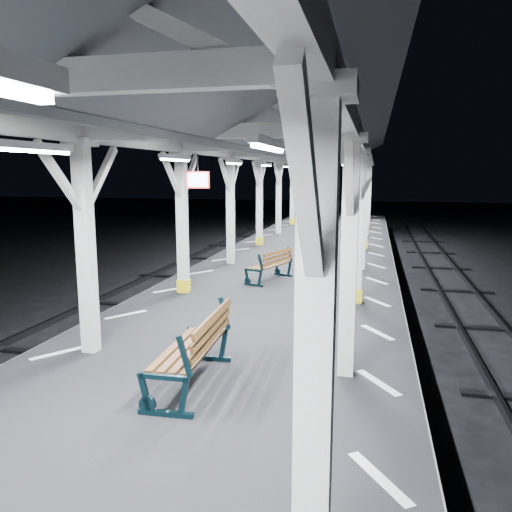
% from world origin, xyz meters
% --- Properties ---
extents(ground, '(120.00, 120.00, 0.00)m').
position_xyz_m(ground, '(0.00, 0.00, 0.00)').
color(ground, black).
rests_on(ground, ground).
extents(platform, '(6.00, 50.00, 1.00)m').
position_xyz_m(platform, '(0.00, 0.00, 0.50)').
color(platform, black).
rests_on(platform, ground).
extents(hazard_stripes_left, '(1.00, 48.00, 0.01)m').
position_xyz_m(hazard_stripes_left, '(-2.45, 0.00, 1.00)').
color(hazard_stripes_left, silver).
rests_on(hazard_stripes_left, platform).
extents(hazard_stripes_right, '(1.00, 48.00, 0.01)m').
position_xyz_m(hazard_stripes_right, '(2.45, 0.00, 1.00)').
color(hazard_stripes_right, silver).
rests_on(hazard_stripes_right, platform).
extents(track_left, '(2.20, 60.00, 0.16)m').
position_xyz_m(track_left, '(-5.00, 0.00, 0.08)').
color(track_left, '#2D2D33').
rests_on(track_left, ground).
extents(canopy, '(5.40, 49.00, 4.65)m').
position_xyz_m(canopy, '(0.00, -0.02, 4.56)').
color(canopy, silver).
rests_on(canopy, platform).
extents(bench_near, '(0.77, 1.89, 1.01)m').
position_xyz_m(bench_near, '(0.10, -2.84, 1.54)').
color(bench_near, black).
rests_on(bench_near, platform).
extents(bench_mid, '(1.05, 1.64, 0.84)m').
position_xyz_m(bench_mid, '(-0.23, 3.76, 1.45)').
color(bench_mid, black).
rests_on(bench_mid, platform).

